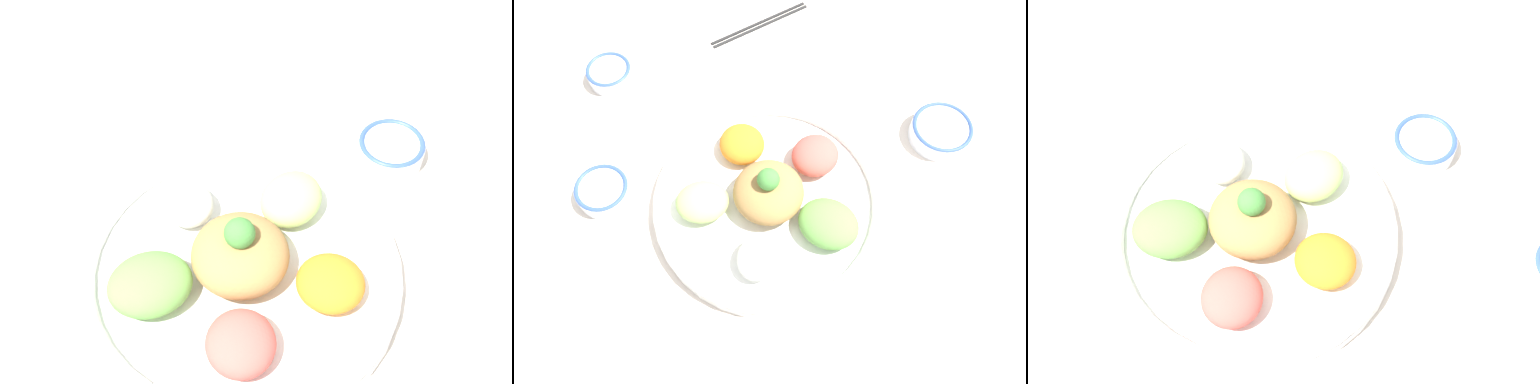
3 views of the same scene
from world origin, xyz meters
The scene contains 6 objects.
ground_plane centered at (0.00, 0.00, 0.00)m, with size 2.40×2.40×0.00m, color silver.
salad_platter centered at (-0.01, 0.02, 0.03)m, with size 0.38×0.38×0.11m.
sauce_bowl_red centered at (-0.10, 0.29, 0.02)m, with size 0.09×0.09×0.03m.
rice_bowl_blue centered at (0.23, -0.20, 0.02)m, with size 0.11×0.11×0.04m.
sauce_bowl_dark centered at (0.12, 0.41, 0.02)m, with size 0.08×0.08×0.03m.
chopsticks_pair_near centered at (0.36, 0.20, 0.00)m, with size 0.19×0.14×0.01m.
Camera 2 is at (-0.34, -0.11, 0.76)m, focal length 35.00 mm.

